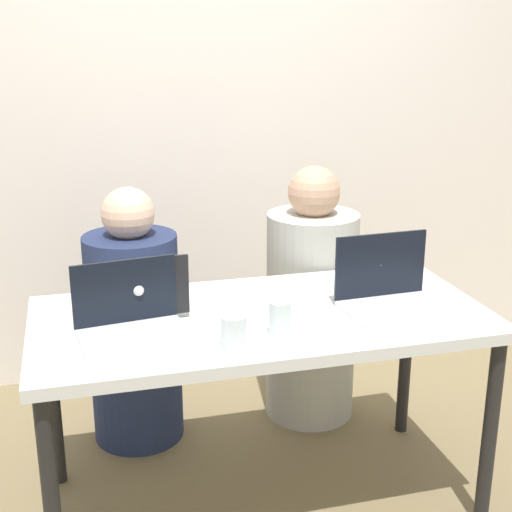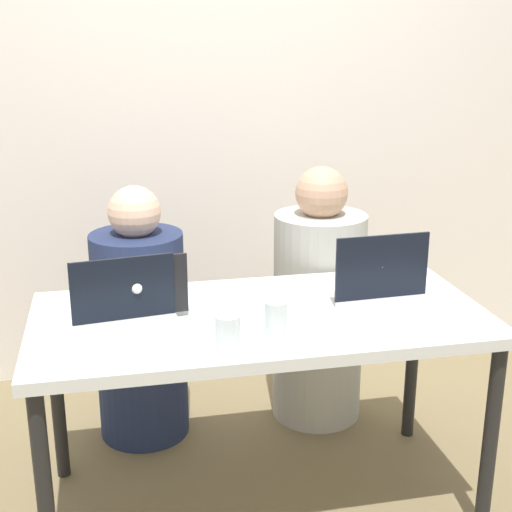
{
  "view_description": "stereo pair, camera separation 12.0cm",
  "coord_description": "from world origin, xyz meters",
  "px_view_note": "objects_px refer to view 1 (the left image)",
  "views": [
    {
      "loc": [
        -0.59,
        -2.15,
        1.64
      ],
      "look_at": [
        0.0,
        0.07,
        0.92
      ],
      "focal_mm": 50.0,
      "sensor_mm": 36.0,
      "label": 1
    },
    {
      "loc": [
        -0.47,
        -2.17,
        1.64
      ],
      "look_at": [
        0.0,
        0.07,
        0.92
      ],
      "focal_mm": 50.0,
      "sensor_mm": 36.0,
      "label": 2
    }
  ],
  "objects_px": {
    "laptop_front_right": "(390,294)",
    "laptop_back_left": "(135,302)",
    "laptop_front_left": "(131,321)",
    "water_glass_center": "(280,320)",
    "person_on_right": "(311,308)",
    "person_on_left": "(134,330)",
    "water_glass_left": "(234,334)"
  },
  "relations": [
    {
      "from": "laptop_front_right",
      "to": "laptop_back_left",
      "type": "relative_size",
      "value": 1.0
    },
    {
      "from": "laptop_front_left",
      "to": "water_glass_center",
      "type": "xyz_separation_m",
      "value": [
        0.45,
        -0.11,
        -0.0
      ]
    },
    {
      "from": "person_on_right",
      "to": "water_glass_center",
      "type": "distance_m",
      "value": 0.89
    },
    {
      "from": "person_on_right",
      "to": "person_on_left",
      "type": "bearing_deg",
      "value": -4.02
    },
    {
      "from": "person_on_right",
      "to": "water_glass_left",
      "type": "distance_m",
      "value": 1.01
    },
    {
      "from": "person_on_left",
      "to": "laptop_front_right",
      "type": "xyz_separation_m",
      "value": [
        0.82,
        -0.64,
        0.31
      ]
    },
    {
      "from": "laptop_front_right",
      "to": "water_glass_center",
      "type": "relative_size",
      "value": 3.17
    },
    {
      "from": "person_on_right",
      "to": "water_glass_left",
      "type": "xyz_separation_m",
      "value": [
        -0.53,
        -0.81,
        0.28
      ]
    },
    {
      "from": "laptop_back_left",
      "to": "water_glass_center",
      "type": "xyz_separation_m",
      "value": [
        0.42,
        -0.28,
        0.0
      ]
    },
    {
      "from": "person_on_left",
      "to": "laptop_front_left",
      "type": "relative_size",
      "value": 2.97
    },
    {
      "from": "laptop_front_right",
      "to": "water_glass_left",
      "type": "bearing_deg",
      "value": -166.94
    },
    {
      "from": "laptop_front_right",
      "to": "laptop_front_left",
      "type": "bearing_deg",
      "value": 177.14
    },
    {
      "from": "person_on_left",
      "to": "water_glass_center",
      "type": "xyz_separation_m",
      "value": [
        0.39,
        -0.76,
        0.31
      ]
    },
    {
      "from": "laptop_front_right",
      "to": "laptop_back_left",
      "type": "distance_m",
      "value": 0.86
    },
    {
      "from": "person_on_right",
      "to": "laptop_front_right",
      "type": "height_order",
      "value": "person_on_right"
    },
    {
      "from": "laptop_front_right",
      "to": "water_glass_left",
      "type": "xyz_separation_m",
      "value": [
        -0.59,
        -0.17,
        -0.01
      ]
    },
    {
      "from": "person_on_left",
      "to": "laptop_back_left",
      "type": "bearing_deg",
      "value": 72.28
    },
    {
      "from": "person_on_right",
      "to": "laptop_back_left",
      "type": "height_order",
      "value": "person_on_right"
    },
    {
      "from": "laptop_front_right",
      "to": "laptop_back_left",
      "type": "xyz_separation_m",
      "value": [
        -0.85,
        0.16,
        -0.01
      ]
    },
    {
      "from": "water_glass_center",
      "to": "laptop_front_left",
      "type": "bearing_deg",
      "value": 165.66
    },
    {
      "from": "person_on_left",
      "to": "water_glass_left",
      "type": "bearing_deg",
      "value": 91.7
    },
    {
      "from": "laptop_back_left",
      "to": "laptop_front_left",
      "type": "bearing_deg",
      "value": 76.25
    },
    {
      "from": "person_on_right",
      "to": "laptop_front_left",
      "type": "xyz_separation_m",
      "value": [
        -0.82,
        -0.65,
        0.29
      ]
    },
    {
      "from": "laptop_front_left",
      "to": "laptop_front_right",
      "type": "relative_size",
      "value": 1.02
    },
    {
      "from": "laptop_front_left",
      "to": "water_glass_left",
      "type": "relative_size",
      "value": 3.59
    },
    {
      "from": "laptop_front_right",
      "to": "person_on_right",
      "type": "bearing_deg",
      "value": 91.85
    },
    {
      "from": "laptop_front_right",
      "to": "water_glass_center",
      "type": "height_order",
      "value": "laptop_front_right"
    },
    {
      "from": "laptop_back_left",
      "to": "water_glass_left",
      "type": "distance_m",
      "value": 0.42
    },
    {
      "from": "person_on_left",
      "to": "laptop_front_left",
      "type": "height_order",
      "value": "person_on_left"
    },
    {
      "from": "laptop_back_left",
      "to": "water_glass_left",
      "type": "bearing_deg",
      "value": 123.75
    },
    {
      "from": "laptop_front_left",
      "to": "water_glass_center",
      "type": "distance_m",
      "value": 0.46
    },
    {
      "from": "person_on_left",
      "to": "water_glass_center",
      "type": "height_order",
      "value": "person_on_left"
    }
  ]
}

